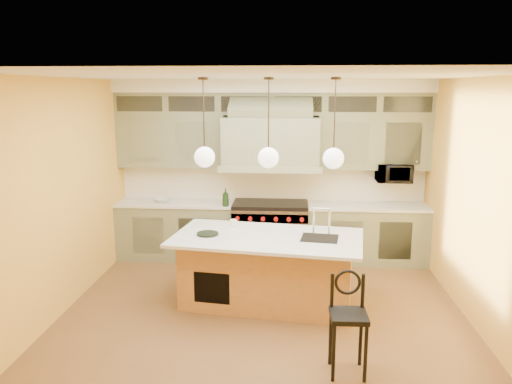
# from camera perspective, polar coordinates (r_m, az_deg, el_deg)

# --- Properties ---
(floor) EXTENTS (5.00, 5.00, 0.00)m
(floor) POSITION_cam_1_polar(r_m,az_deg,el_deg) (6.33, 0.76, -14.13)
(floor) COLOR brown
(floor) RESTS_ON ground
(ceiling) EXTENTS (5.00, 5.00, 0.00)m
(ceiling) POSITION_cam_1_polar(r_m,az_deg,el_deg) (5.69, 0.85, 13.14)
(ceiling) COLOR white
(ceiling) RESTS_ON wall_back
(wall_back) EXTENTS (5.00, 0.00, 5.00)m
(wall_back) POSITION_cam_1_polar(r_m,az_deg,el_deg) (8.29, 1.79, 2.64)
(wall_back) COLOR gold
(wall_back) RESTS_ON ground
(wall_front) EXTENTS (5.00, 0.00, 5.00)m
(wall_front) POSITION_cam_1_polar(r_m,az_deg,el_deg) (3.46, -1.61, -10.54)
(wall_front) COLOR gold
(wall_front) RESTS_ON ground
(wall_left) EXTENTS (0.00, 5.00, 5.00)m
(wall_left) POSITION_cam_1_polar(r_m,az_deg,el_deg) (6.48, -21.85, -0.79)
(wall_left) COLOR gold
(wall_left) RESTS_ON ground
(wall_right) EXTENTS (0.00, 5.00, 5.00)m
(wall_right) POSITION_cam_1_polar(r_m,az_deg,el_deg) (6.23, 24.44, -1.48)
(wall_right) COLOR gold
(wall_right) RESTS_ON ground
(back_cabinetry) EXTENTS (5.00, 0.77, 2.90)m
(back_cabinetry) POSITION_cam_1_polar(r_m,az_deg,el_deg) (8.03, 1.71, 2.20)
(back_cabinetry) COLOR gray
(back_cabinetry) RESTS_ON floor
(range) EXTENTS (1.20, 0.74, 0.96)m
(range) POSITION_cam_1_polar(r_m,az_deg,el_deg) (8.16, 1.65, -4.46)
(range) COLOR silver
(range) RESTS_ON floor
(kitchen_island) EXTENTS (2.53, 1.58, 1.35)m
(kitchen_island) POSITION_cam_1_polar(r_m,az_deg,el_deg) (6.55, 1.40, -8.72)
(kitchen_island) COLOR #9C6B37
(kitchen_island) RESTS_ON floor
(counter_stool) EXTENTS (0.36, 0.36, 1.02)m
(counter_stool) POSITION_cam_1_polar(r_m,az_deg,el_deg) (5.09, 10.49, -13.94)
(counter_stool) COLOR black
(counter_stool) RESTS_ON floor
(microwave) EXTENTS (0.54, 0.37, 0.30)m
(microwave) POSITION_cam_1_polar(r_m,az_deg,el_deg) (8.20, 15.47, 2.12)
(microwave) COLOR black
(microwave) RESTS_ON back_cabinetry
(oil_bottle_a) EXTENTS (0.11, 0.11, 0.28)m
(oil_bottle_a) POSITION_cam_1_polar(r_m,az_deg,el_deg) (7.86, -3.50, -0.62)
(oil_bottle_a) COLOR black
(oil_bottle_a) RESTS_ON back_cabinetry
(oil_bottle_b) EXTENTS (0.09, 0.09, 0.18)m
(oil_bottle_b) POSITION_cam_1_polar(r_m,az_deg,el_deg) (7.87, -3.50, -0.99)
(oil_bottle_b) COLOR black
(oil_bottle_b) RESTS_ON back_cabinetry
(fruit_bowl) EXTENTS (0.32, 0.32, 0.07)m
(fruit_bowl) POSITION_cam_1_polar(r_m,az_deg,el_deg) (8.31, -10.68, -0.88)
(fruit_bowl) COLOR silver
(fruit_bowl) RESTS_ON back_cabinetry
(cup) EXTENTS (0.10, 0.10, 0.09)m
(cup) POSITION_cam_1_polar(r_m,az_deg,el_deg) (6.81, -2.60, -3.56)
(cup) COLOR white
(cup) RESTS_ON kitchen_island
(pendant_left) EXTENTS (0.26, 0.26, 1.11)m
(pendant_left) POSITION_cam_1_polar(r_m,az_deg,el_deg) (6.28, -5.90, 4.26)
(pendant_left) COLOR #2D2319
(pendant_left) RESTS_ON ceiling
(pendant_center) EXTENTS (0.26, 0.26, 1.11)m
(pendant_center) POSITION_cam_1_polar(r_m,az_deg,el_deg) (6.19, 1.43, 4.21)
(pendant_center) COLOR #2D2319
(pendant_center) RESTS_ON ceiling
(pendant_right) EXTENTS (0.26, 0.26, 1.11)m
(pendant_right) POSITION_cam_1_polar(r_m,az_deg,el_deg) (6.21, 8.84, 4.09)
(pendant_right) COLOR #2D2319
(pendant_right) RESTS_ON ceiling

